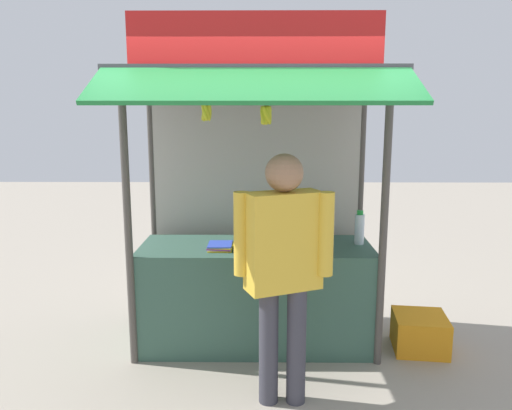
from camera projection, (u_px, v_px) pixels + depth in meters
name	position (u px, v px, depth m)	size (l,w,h in m)	color
ground_plane	(256.00, 342.00, 4.36)	(20.00, 20.00, 0.00)	#9E9384
stall_counter	(256.00, 294.00, 4.28)	(1.96, 0.74, 0.88)	#385B4C
stall_structure	(256.00, 155.00, 4.21)	(2.16, 1.66, 2.67)	#4C4742
water_bottle_front_left	(265.00, 228.00, 4.33)	(0.07, 0.07, 0.25)	silver
water_bottle_left	(300.00, 229.00, 4.25)	(0.07, 0.07, 0.27)	silver
water_bottle_center	(359.00, 228.00, 4.23)	(0.08, 0.08, 0.29)	silver
magazine_stack_back_left	(316.00, 246.00, 4.04)	(0.24, 0.28, 0.08)	black
magazine_stack_right	(221.00, 246.00, 4.09)	(0.23, 0.25, 0.05)	yellow
banana_bunch_inner_right	(266.00, 115.00, 3.54)	(0.10, 0.10, 0.29)	#332D23
banana_bunch_inner_left	(206.00, 111.00, 3.54)	(0.09, 0.09, 0.26)	#332D23
vendor_person	(283.00, 258.00, 3.27)	(0.66, 0.38, 1.73)	#383842
plastic_crate	(420.00, 333.00, 4.20)	(0.43, 0.43, 0.30)	orange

